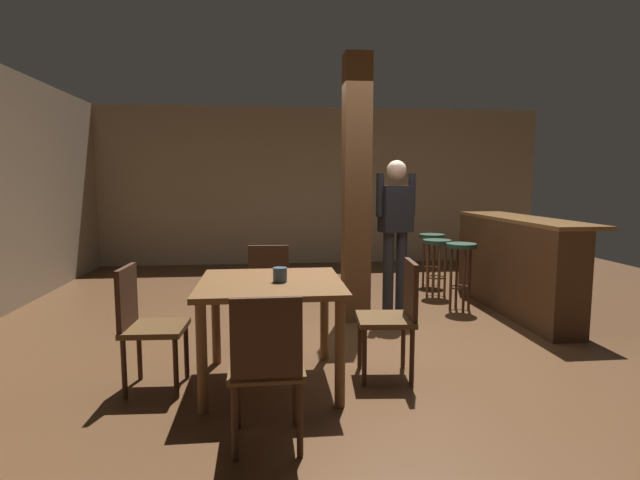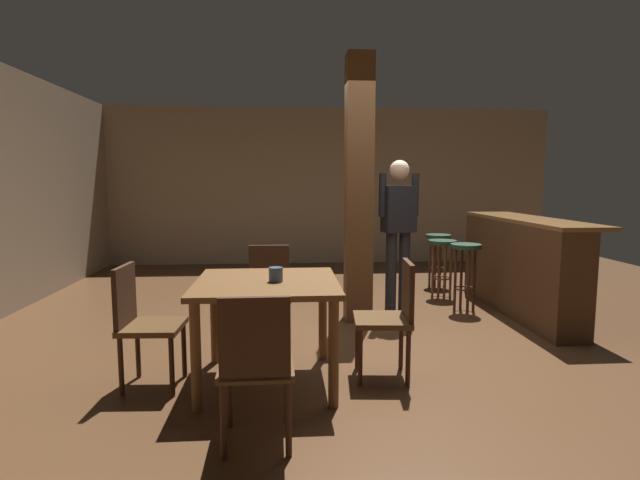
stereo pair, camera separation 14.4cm
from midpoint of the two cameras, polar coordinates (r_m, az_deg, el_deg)
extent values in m
plane|color=#4C301C|center=(4.91, 5.37, -11.05)|extent=(10.80, 10.80, 0.00)
cube|color=gray|center=(9.13, -0.17, 6.15)|extent=(8.00, 0.10, 2.80)
cube|color=brown|center=(5.30, 3.39, 5.68)|extent=(0.28, 0.28, 2.80)
cube|color=brown|center=(3.68, -6.78, -4.96)|extent=(1.04, 1.04, 0.04)
cylinder|color=brown|center=(4.23, -0.48, -8.77)|extent=(0.07, 0.07, 0.73)
cylinder|color=brown|center=(4.24, -12.78, -8.90)|extent=(0.07, 0.07, 0.73)
cylinder|color=brown|center=(3.38, 1.04, -12.82)|extent=(0.07, 0.07, 0.73)
cylinder|color=brown|center=(3.39, -14.56, -12.96)|extent=(0.07, 0.07, 0.73)
cube|color=#4C3319|center=(3.87, 6.39, -9.01)|extent=(0.46, 0.46, 0.04)
cube|color=#382114|center=(3.84, 9.29, -5.71)|extent=(0.07, 0.38, 0.45)
cylinder|color=#382114|center=(3.76, 3.97, -13.09)|extent=(0.04, 0.04, 0.43)
cylinder|color=#382114|center=(4.08, 3.54, -11.43)|extent=(0.04, 0.04, 0.43)
cylinder|color=#382114|center=(3.80, 9.38, -12.92)|extent=(0.04, 0.04, 0.43)
cylinder|color=#382114|center=(4.13, 8.49, -11.30)|extent=(0.04, 0.04, 0.43)
cube|color=#4C3319|center=(3.84, -19.32, -9.51)|extent=(0.44, 0.44, 0.04)
cube|color=#382114|center=(3.84, -22.23, -6.16)|extent=(0.05, 0.38, 0.45)
cylinder|color=#382114|center=(4.02, -16.05, -11.99)|extent=(0.04, 0.04, 0.43)
cylinder|color=#382114|center=(3.70, -17.26, -13.70)|extent=(0.04, 0.04, 0.43)
cylinder|color=#382114|center=(4.11, -20.91, -11.76)|extent=(0.04, 0.04, 0.43)
cylinder|color=#382114|center=(3.80, -22.53, -13.38)|extent=(0.04, 0.04, 0.43)
cube|color=#4C3319|center=(4.58, -6.83, -6.51)|extent=(0.43, 0.43, 0.04)
cube|color=#382114|center=(4.73, -6.76, -3.32)|extent=(0.38, 0.05, 0.45)
cylinder|color=#382114|center=(4.47, -4.61, -9.83)|extent=(0.04, 0.04, 0.43)
cylinder|color=#382114|center=(4.48, -9.16, -9.83)|extent=(0.04, 0.04, 0.43)
cylinder|color=#382114|center=(4.80, -4.59, -8.64)|extent=(0.04, 0.04, 0.43)
cylinder|color=#382114|center=(4.82, -8.80, -8.64)|extent=(0.04, 0.04, 0.43)
cube|color=#4C3319|center=(2.94, -7.58, -14.23)|extent=(0.43, 0.43, 0.04)
cube|color=#382114|center=(2.68, -7.70, -11.21)|extent=(0.38, 0.04, 0.45)
cylinder|color=#382114|center=(3.19, -10.76, -16.89)|extent=(0.04, 0.04, 0.43)
cylinder|color=#382114|center=(3.19, -4.19, -16.82)|extent=(0.04, 0.04, 0.43)
cylinder|color=#382114|center=(2.88, -11.25, -19.68)|extent=(0.04, 0.04, 0.43)
cylinder|color=#382114|center=(2.87, -3.83, -19.61)|extent=(0.04, 0.04, 0.43)
cylinder|color=#33475B|center=(3.62, -5.73, -3.98)|extent=(0.10, 0.10, 0.11)
cube|color=black|center=(5.45, 7.92, 3.56)|extent=(0.38, 0.28, 0.50)
sphere|color=beige|center=(5.44, 7.99, 7.92)|extent=(0.25, 0.25, 0.21)
cylinder|color=#232328|center=(5.57, 8.52, -3.90)|extent=(0.15, 0.15, 0.95)
cylinder|color=#232328|center=(5.50, 7.05, -4.02)|extent=(0.15, 0.15, 0.95)
cylinder|color=black|center=(5.54, 9.72, 5.13)|extent=(0.10, 0.10, 0.46)
cylinder|color=black|center=(5.35, 6.10, 5.13)|extent=(0.10, 0.10, 0.46)
cube|color=brown|center=(6.08, 21.60, 2.21)|extent=(0.56, 2.31, 0.04)
cube|color=#422816|center=(6.10, 20.54, -2.87)|extent=(0.36, 2.31, 1.05)
cylinder|color=#1E3828|center=(5.96, 15.19, -0.62)|extent=(0.35, 0.35, 0.05)
torus|color=#382114|center=(6.04, 15.04, -5.25)|extent=(0.24, 0.24, 0.02)
cylinder|color=#382114|center=(6.12, 14.69, -4.12)|extent=(0.03, 0.03, 0.73)
cylinder|color=#382114|center=(5.92, 15.46, -4.52)|extent=(0.03, 0.03, 0.73)
cylinder|color=#382114|center=(6.06, 16.07, -4.27)|extent=(0.03, 0.03, 0.73)
cylinder|color=#382114|center=(5.98, 14.07, -4.35)|extent=(0.03, 0.03, 0.73)
cylinder|color=#1E3828|center=(6.62, 12.63, -0.19)|extent=(0.36, 0.36, 0.05)
torus|color=brown|center=(6.69, 12.53, -4.15)|extent=(0.26, 0.26, 0.02)
cylinder|color=brown|center=(6.78, 12.23, -3.18)|extent=(0.03, 0.03, 0.69)
cylinder|color=brown|center=(6.56, 12.88, -3.53)|extent=(0.03, 0.03, 0.69)
cylinder|color=brown|center=(6.71, 13.51, -3.32)|extent=(0.03, 0.03, 0.69)
cylinder|color=brown|center=(6.63, 11.58, -3.38)|extent=(0.03, 0.03, 0.69)
cylinder|color=#1E3828|center=(7.28, 12.13, 0.46)|extent=(0.36, 0.36, 0.05)
torus|color=#382114|center=(7.34, 12.04, -3.16)|extent=(0.25, 0.25, 0.02)
cylinder|color=#382114|center=(7.44, 11.78, -2.29)|extent=(0.03, 0.03, 0.69)
cylinder|color=#382114|center=(7.22, 12.34, -2.57)|extent=(0.03, 0.03, 0.69)
cylinder|color=#382114|center=(7.37, 12.91, -2.40)|extent=(0.03, 0.03, 0.69)
cylinder|color=#382114|center=(7.29, 11.20, -2.45)|extent=(0.03, 0.03, 0.69)
camera|label=1|loc=(0.07, -90.91, -0.11)|focal=28.00mm
camera|label=2|loc=(0.07, 89.09, 0.11)|focal=28.00mm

